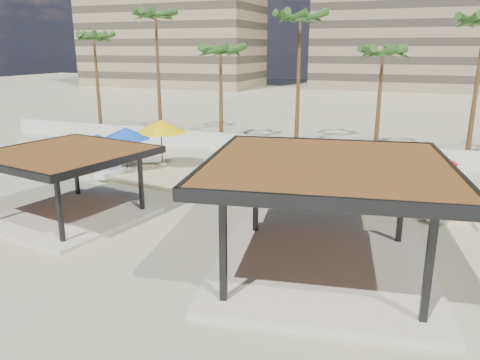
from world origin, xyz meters
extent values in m
plane|color=#CEB788|center=(0.00, 0.00, 0.00)|extent=(200.00, 200.00, 0.00)
cube|color=#C6B284|center=(-12.00, 7.50, 0.06)|extent=(16.40, 6.19, 0.24)
cube|color=#C6B284|center=(2.00, 7.00, 0.06)|extent=(16.24, 5.11, 0.24)
cube|color=silver|center=(0.00, 16.00, 0.60)|extent=(56.00, 0.30, 1.20)
cube|color=#937F60|center=(-42.00, 68.00, 15.00)|extent=(34.00, 16.00, 30.00)
cube|color=#847259|center=(4.00, 78.00, 14.00)|extent=(38.00, 16.00, 28.00)
cube|color=beige|center=(3.48, -1.28, 0.11)|extent=(8.58, 8.58, 0.22)
cube|color=black|center=(1.25, -4.53, 1.90)|extent=(0.23, 0.23, 3.35)
cube|color=black|center=(0.23, 0.95, 1.90)|extent=(0.23, 0.23, 3.35)
cube|color=black|center=(6.73, -3.52, 1.90)|extent=(0.23, 0.23, 3.35)
cube|color=black|center=(5.71, 1.97, 1.90)|extent=(0.23, 0.23, 3.35)
cube|color=brown|center=(3.48, -1.28, 3.72)|extent=(8.84, 8.84, 0.31)
cube|color=black|center=(4.17, -5.01, 3.72)|extent=(7.59, 1.54, 0.38)
cube|color=black|center=(2.79, 2.44, 3.72)|extent=(7.59, 1.54, 0.38)
cube|color=black|center=(-0.25, -1.98, 3.72)|extent=(1.54, 7.59, 0.38)
cube|color=black|center=(7.21, -0.59, 3.72)|extent=(1.54, 7.59, 0.38)
cube|color=beige|center=(-8.14, -0.26, 0.09)|extent=(6.73, 6.73, 0.18)
cube|color=black|center=(-9.95, 2.29, 1.50)|extent=(0.18, 0.18, 2.65)
cube|color=black|center=(-6.33, -2.81, 1.50)|extent=(0.18, 0.18, 2.65)
cube|color=black|center=(-5.59, 1.55, 1.50)|extent=(0.18, 0.18, 2.65)
cube|color=brown|center=(-8.14, -0.26, 2.95)|extent=(6.94, 6.94, 0.25)
cube|color=black|center=(-8.64, -3.23, 2.95)|extent=(6.03, 1.13, 0.30)
cube|color=black|center=(-7.63, 2.70, 2.95)|extent=(6.03, 1.13, 0.30)
cube|color=black|center=(-11.10, 0.24, 2.95)|extent=(1.13, 6.03, 0.30)
cube|color=black|center=(-5.17, -0.76, 2.95)|extent=(1.13, 6.03, 0.30)
cylinder|color=beige|center=(-11.32, 5.80, 0.24)|extent=(0.47, 0.47, 0.11)
cylinder|color=#262628|center=(-11.32, 5.80, 1.30)|extent=(0.07, 0.07, 2.25)
cone|color=blue|center=(-11.32, 5.80, 2.27)|extent=(3.40, 3.40, 0.65)
cylinder|color=beige|center=(-9.12, 9.20, 0.25)|extent=(0.56, 0.56, 0.13)
cylinder|color=#262628|center=(-9.12, 9.20, 1.53)|extent=(0.08, 0.08, 2.70)
cone|color=yellow|center=(-9.12, 9.20, 2.68)|extent=(3.77, 3.77, 0.79)
cylinder|color=beige|center=(6.68, 8.89, 0.23)|extent=(0.45, 0.45, 0.11)
cylinder|color=#262628|center=(6.68, 8.89, 1.26)|extent=(0.06, 0.06, 2.16)
cone|color=#B22913|center=(6.68, 8.89, 2.19)|extent=(2.78, 2.78, 0.63)
cylinder|color=beige|center=(-10.42, 7.29, 0.24)|extent=(0.51, 0.51, 0.12)
cylinder|color=#262628|center=(-10.42, 7.29, 1.41)|extent=(0.07, 0.07, 2.46)
cone|color=blue|center=(-10.42, 7.29, 2.47)|extent=(3.94, 3.94, 0.72)
cube|color=white|center=(-10.64, 5.84, 0.32)|extent=(0.75, 2.00, 0.28)
cube|color=white|center=(-10.64, 5.84, 0.49)|extent=(0.75, 2.00, 0.06)
cube|color=white|center=(-10.66, 6.61, 0.72)|extent=(0.67, 0.70, 0.50)
cube|color=white|center=(7.27, 5.80, 0.33)|extent=(1.13, 2.27, 0.30)
cube|color=white|center=(7.27, 5.80, 0.52)|extent=(1.13, 2.27, 0.07)
cube|color=white|center=(7.42, 6.63, 0.78)|extent=(0.84, 0.86, 0.55)
cone|color=brown|center=(-21.00, 18.30, 4.23)|extent=(0.36, 0.36, 8.47)
ellipsoid|color=#29511C|center=(-21.00, 18.30, 8.22)|extent=(3.00, 3.00, 1.80)
cone|color=brown|center=(-15.00, 18.70, 5.07)|extent=(0.36, 0.36, 10.15)
ellipsoid|color=#29511C|center=(-15.00, 18.70, 9.90)|extent=(3.00, 3.00, 1.80)
cone|color=brown|center=(-9.00, 18.10, 3.68)|extent=(0.36, 0.36, 7.36)
ellipsoid|color=#29511C|center=(-9.00, 18.10, 7.11)|extent=(3.00, 3.00, 1.80)
cone|color=brown|center=(-3.00, 18.90, 4.86)|extent=(0.36, 0.36, 9.72)
ellipsoid|color=#29511C|center=(-3.00, 18.90, 9.47)|extent=(3.00, 3.00, 1.80)
cone|color=brown|center=(3.00, 18.40, 3.66)|extent=(0.36, 0.36, 7.31)
ellipsoid|color=#29511C|center=(3.00, 18.40, 7.06)|extent=(3.00, 3.00, 1.80)
cone|color=brown|center=(9.00, 18.60, 4.62)|extent=(0.36, 0.36, 9.24)
camera|label=1|loc=(6.32, -15.78, 7.39)|focal=35.00mm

